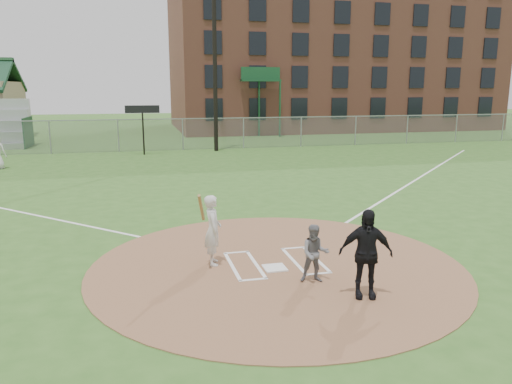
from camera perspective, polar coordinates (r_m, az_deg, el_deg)
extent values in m
plane|color=#325E20|center=(11.43, 2.39, -8.41)|extent=(140.00, 140.00, 0.00)
cylinder|color=#906344|center=(11.43, 2.39, -8.36)|extent=(8.40, 8.40, 0.02)
cube|color=white|center=(11.19, 2.16, -8.66)|extent=(0.49, 0.49, 0.03)
cube|color=white|center=(23.06, 17.93, 1.41)|extent=(17.04, 17.04, 0.01)
imported|color=slate|center=(10.36, 6.75, -7.00)|extent=(0.68, 0.58, 1.21)
imported|color=black|center=(9.72, 12.42, -6.88)|extent=(1.09, 0.68, 1.73)
cube|color=white|center=(11.34, -2.74, -8.45)|extent=(0.08, 1.80, 0.01)
cube|color=white|center=(11.45, -0.01, -8.23)|extent=(0.08, 1.80, 0.01)
cube|color=white|center=(12.23, -2.25, -6.92)|extent=(0.62, 0.08, 0.01)
cube|color=white|center=(10.58, -0.29, -9.98)|extent=(0.62, 0.08, 0.01)
cube|color=white|center=(11.86, 6.88, -7.60)|extent=(0.08, 1.80, 0.01)
cube|color=white|center=(11.68, 4.33, -7.85)|extent=(0.08, 1.80, 0.01)
cube|color=white|center=(12.57, 4.24, -6.41)|extent=(0.62, 0.08, 0.01)
cube|color=white|center=(10.98, 7.15, -9.24)|extent=(0.62, 0.08, 0.01)
imported|color=silver|center=(11.28, -4.95, -4.35)|extent=(0.42, 0.61, 1.60)
cylinder|color=olive|center=(10.69, -6.28, -1.78)|extent=(0.23, 0.60, 0.70)
cube|color=slate|center=(32.58, -8.37, 6.53)|extent=(56.00, 0.03, 2.00)
cube|color=gray|center=(32.50, -8.42, 8.29)|extent=(56.00, 0.06, 0.06)
cube|color=gray|center=(32.58, -8.37, 6.53)|extent=(56.08, 0.08, 2.00)
cube|color=#194728|center=(37.29, -24.58, 6.25)|extent=(0.08, 3.20, 2.00)
cube|color=#995442|center=(52.02, 8.12, 15.66)|extent=(30.00, 16.00, 15.00)
cube|color=black|center=(44.59, 11.95, 16.05)|extent=(26.60, 0.10, 12.20)
cube|color=#194728|center=(40.88, 0.52, 12.63)|extent=(3.20, 1.00, 0.15)
cube|color=#194728|center=(41.40, 0.35, 9.50)|extent=(0.12, 0.12, 4.50)
cube|color=#194728|center=(40.88, 2.74, 9.46)|extent=(0.12, 0.12, 4.50)
cube|color=#194728|center=(40.89, 0.52, 13.40)|extent=(3.20, 0.08, 1.00)
cylinder|color=black|center=(31.76, -4.74, 15.51)|extent=(0.26, 0.26, 12.00)
cylinder|color=black|center=(30.62, -12.75, 6.60)|extent=(0.10, 0.10, 2.60)
cube|color=black|center=(30.53, -12.88, 9.21)|extent=(2.00, 0.10, 0.45)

